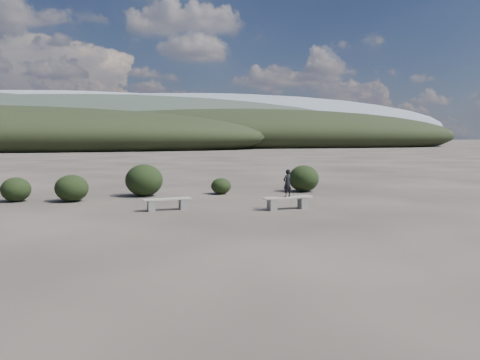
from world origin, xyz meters
name	(u,v)px	position (x,y,z in m)	size (l,w,h in m)	color
ground	(246,238)	(0.00, 0.00, 0.00)	(1200.00, 1200.00, 0.00)	#2E2924
bench_left	(167,203)	(-1.38, 4.88, 0.25)	(1.66, 0.51, 0.41)	gray
bench_right	(288,202)	(2.63, 4.02, 0.27)	(1.77, 0.52, 0.44)	gray
seated_person	(287,183)	(2.61, 4.02, 0.91)	(0.34, 0.22, 0.94)	black
shrub_a	(72,188)	(-4.69, 8.09, 0.52)	(1.26, 1.26, 1.03)	black
shrub_b	(144,180)	(-1.88, 9.07, 0.67)	(1.57, 1.57, 1.34)	black
shrub_c	(221,186)	(1.41, 8.92, 0.35)	(0.88, 0.88, 0.70)	black
shrub_d	(304,178)	(5.26, 8.84, 0.60)	(1.38, 1.38, 1.21)	black
shrub_f	(16,189)	(-6.76, 8.60, 0.47)	(1.11, 1.11, 0.94)	black
mountain_ridges	(107,126)	(-7.48, 339.06, 10.84)	(500.00, 400.00, 56.00)	black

